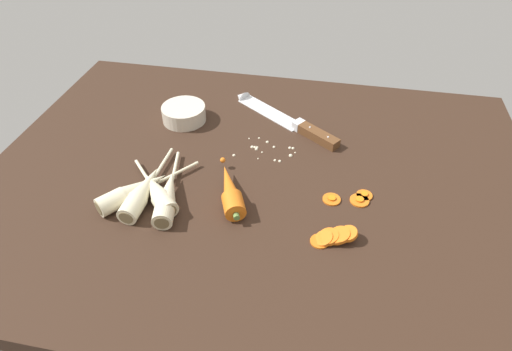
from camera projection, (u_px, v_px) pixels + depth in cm
name	position (u px, v px, depth cm)	size (l,w,h in cm)	color
ground_plane	(258.00, 182.00, 94.83)	(120.00, 90.00, 4.00)	#332116
chefs_knife	(281.00, 117.00, 109.72)	(30.27, 22.82, 4.18)	silver
whole_carrot	(230.00, 191.00, 86.55)	(9.49, 17.35, 4.20)	orange
parsnip_front	(157.00, 192.00, 86.34)	(14.87, 15.98, 4.00)	beige
parsnip_mid_left	(133.00, 191.00, 86.61)	(16.19, 19.77, 4.00)	beige
parsnip_mid_right	(168.00, 196.00, 85.51)	(6.76, 22.67, 4.00)	beige
parsnip_back	(143.00, 192.00, 86.54)	(4.40, 23.41, 4.00)	beige
carrot_slice_stack	(333.00, 237.00, 78.78)	(8.55, 5.17, 3.24)	orange
carrot_slice_stray_near	(332.00, 199.00, 87.31)	(3.68, 3.68, 0.70)	orange
carrot_slice_stray_mid	(364.00, 195.00, 88.21)	(3.32, 3.32, 0.70)	orange
carrot_slice_stray_far	(360.00, 200.00, 87.06)	(3.93, 3.93, 0.70)	orange
prep_bowl	(184.00, 113.00, 108.49)	(11.00, 11.00, 4.00)	beige
mince_crumbs	(269.00, 149.00, 99.93)	(14.31, 8.49, 0.89)	beige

